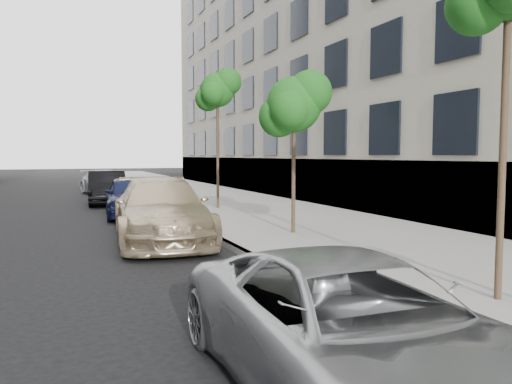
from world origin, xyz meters
TOP-DOWN VIEW (x-y plane):
  - sidewalk at (4.30, 24.00)m, footprint 6.40×72.00m
  - curb at (1.18, 24.00)m, footprint 0.15×72.00m
  - tree_mid at (3.23, 8.00)m, footprint 1.76×1.56m
  - tree_far at (3.23, 14.50)m, footprint 1.65×1.45m
  - minivan at (-0.13, 0.04)m, footprint 2.16×4.55m
  - suv at (-0.10, 8.76)m, footprint 2.67×5.58m
  - sedan_blue at (-0.10, 14.17)m, footprint 2.04×4.35m
  - sedan_black at (-0.45, 19.10)m, footprint 1.84×4.53m
  - sedan_rear at (-0.10, 24.55)m, footprint 2.54×4.86m

SIDE VIEW (x-z plane):
  - sidewalk at x=4.30m, z-range 0.00..0.14m
  - curb at x=1.18m, z-range 0.00..0.14m
  - minivan at x=-0.13m, z-range 0.00..1.25m
  - sedan_rear at x=-0.10m, z-range 0.00..1.35m
  - sedan_blue at x=-0.10m, z-range 0.00..1.44m
  - sedan_black at x=-0.45m, z-range 0.00..1.46m
  - suv at x=-0.10m, z-range 0.00..1.57m
  - tree_mid at x=3.23m, z-range 1.36..5.54m
  - tree_far at x=3.23m, z-range 1.95..7.22m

